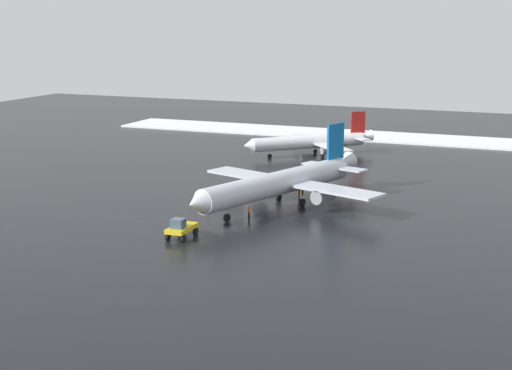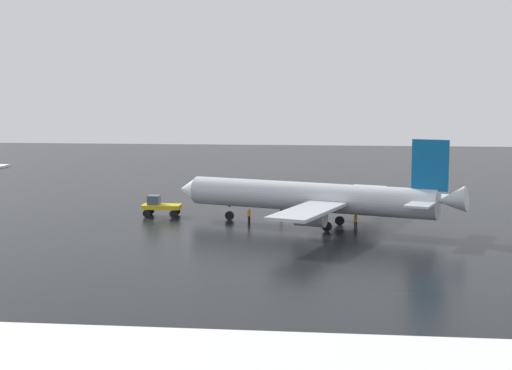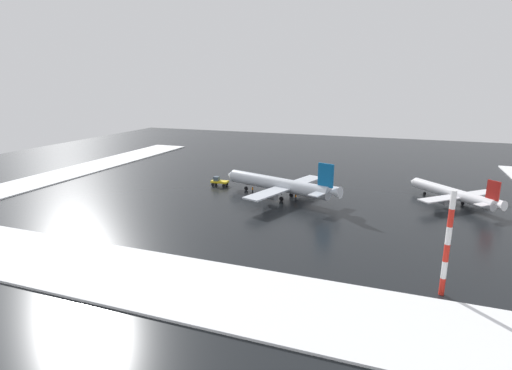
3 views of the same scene
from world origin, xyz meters
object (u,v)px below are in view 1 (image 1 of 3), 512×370
object	(u,v)px
airplane_far_rear	(281,182)
pushback_tug	(181,228)
ground_crew_beside_wing	(299,193)
airplane_parked_starboard	(311,142)
ground_crew_mid_apron	(249,211)
ground_crew_by_nose_gear	(208,201)

from	to	relation	value
airplane_far_rear	pushback_tug	world-z (taller)	airplane_far_rear
pushback_tug	airplane_far_rear	bearing A→B (deg)	163.22
pushback_tug	ground_crew_beside_wing	xyz separation A→B (m)	(23.24, -6.43, -0.31)
airplane_parked_starboard	ground_crew_mid_apron	xyz separation A→B (m)	(-46.69, -7.13, -1.58)
airplane_parked_starboard	airplane_far_rear	bearing A→B (deg)	59.42
pushback_tug	ground_crew_mid_apron	bearing A→B (deg)	160.18
pushback_tug	ground_crew_beside_wing	world-z (taller)	pushback_tug
airplane_far_rear	ground_crew_beside_wing	size ratio (longest dim) A/B	19.20
pushback_tug	ground_crew_mid_apron	size ratio (longest dim) A/B	2.71
pushback_tug	ground_crew_by_nose_gear	bearing A→B (deg)	-167.63
airplane_far_rear	airplane_parked_starboard	bearing A→B (deg)	-148.78
airplane_far_rear	ground_crew_mid_apron	bearing A→B (deg)	7.55
pushback_tug	ground_crew_by_nose_gear	size ratio (longest dim) A/B	2.71
airplane_parked_starboard	pushback_tug	xyz separation A→B (m)	(-57.97, -3.28, -1.26)
ground_crew_mid_apron	ground_crew_by_nose_gear	bearing A→B (deg)	-78.47
airplane_far_rear	airplane_parked_starboard	distance (m)	39.99
pushback_tug	ground_crew_beside_wing	distance (m)	24.12
airplane_parked_starboard	pushback_tug	world-z (taller)	airplane_parked_starboard
ground_crew_beside_wing	pushback_tug	bearing A→B (deg)	-129.64
ground_crew_by_nose_gear	ground_crew_beside_wing	xyz separation A→B (m)	(8.86, -9.84, 0.00)
pushback_tug	ground_crew_beside_wing	bearing A→B (deg)	163.57
ground_crew_by_nose_gear	pushback_tug	bearing A→B (deg)	56.62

